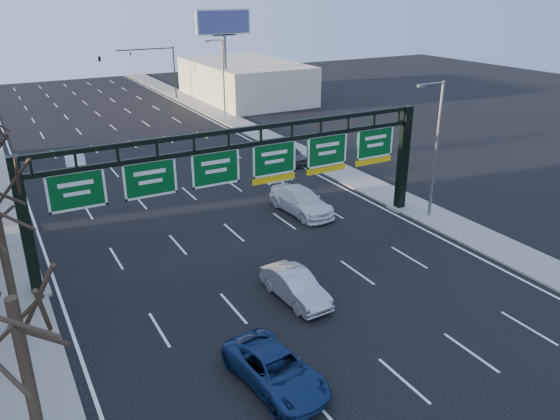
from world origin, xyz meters
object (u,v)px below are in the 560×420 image
sign_gantry (248,171)px  car_blue_suv (276,369)px  car_white_wagon (301,201)px  car_silver_sedan (295,286)px

sign_gantry → car_blue_suv: sign_gantry is taller
car_blue_suv → car_white_wagon: bearing=48.8°
sign_gantry → car_silver_sedan: (-0.80, -6.73, -3.90)m
sign_gantry → car_blue_suv: (-4.64, -11.74, -3.94)m
sign_gantry → car_white_wagon: (5.29, 2.83, -3.81)m
car_blue_suv → car_white_wagon: car_white_wagon is taller
car_silver_sedan → car_white_wagon: 11.34m
sign_gantry → car_blue_suv: 13.22m
car_blue_suv → car_white_wagon: size_ratio=0.88×
car_white_wagon → sign_gantry: bearing=-155.7°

